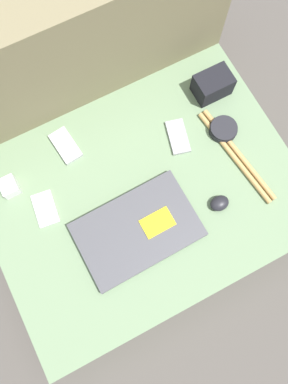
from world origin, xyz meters
The scene contains 12 objects.
ground_plane centered at (0.00, 0.00, 0.00)m, with size 8.00×8.00×0.00m, color #4C4742.
couch_seat centered at (0.00, 0.00, 0.07)m, with size 0.91×0.68×0.14m.
couch_backrest centered at (0.00, 0.44, 0.26)m, with size 0.91×0.20×0.51m.
laptop centered at (-0.07, -0.09, 0.15)m, with size 0.34×0.22×0.03m.
computer_mouse centered at (0.18, -0.13, 0.16)m, with size 0.06×0.05×0.03m.
speaker_puck centered at (0.31, 0.07, 0.16)m, with size 0.09×0.09×0.03m.
phone_silver centered at (0.17, 0.11, 0.15)m, with size 0.08×0.12×0.01m.
phone_black centered at (-0.28, 0.09, 0.15)m, with size 0.07×0.11×0.01m.
phone_small centered at (-0.14, 0.24, 0.15)m, with size 0.07×0.12×0.01m.
camera_pouch centered at (0.34, 0.20, 0.18)m, with size 0.11×0.08×0.08m.
charger_brick centered at (-0.34, 0.20, 0.16)m, with size 0.05×0.05×0.04m.
drumstick_pair centered at (0.30, -0.02, 0.15)m, with size 0.07×0.34×0.02m.
Camera 1 is at (-0.13, -0.24, 1.21)m, focal length 35.00 mm.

